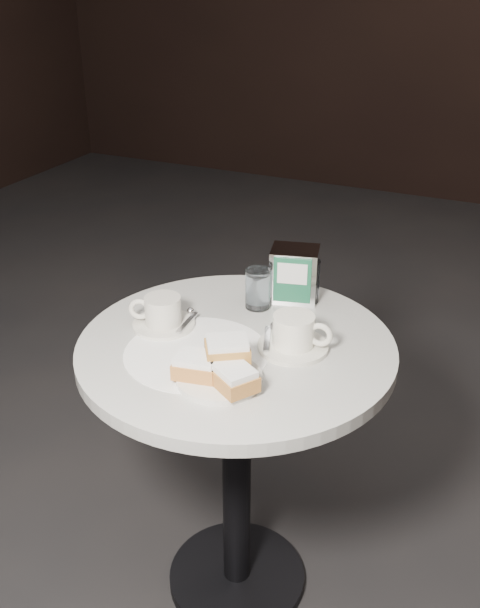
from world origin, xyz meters
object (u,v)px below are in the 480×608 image
(beignet_plate, at_px, (219,369))
(water_glass_left, at_px, (258,289))
(water_glass_right, at_px, (306,282))
(coffee_cup_right, at_px, (294,335))
(coffee_cup_left, at_px, (163,314))
(napkin_dispenser, at_px, (294,274))
(cafe_table, at_px, (236,415))

(beignet_plate, distance_m, water_glass_left, 0.33)
(water_glass_left, relative_size, water_glass_right, 0.94)
(water_glass_left, bearing_deg, coffee_cup_right, -44.75)
(water_glass_right, bearing_deg, coffee_cup_right, -76.44)
(coffee_cup_left, height_order, napkin_dispenser, napkin_dispenser)
(beignet_plate, height_order, water_glass_right, water_glass_right)
(coffee_cup_right, xyz_separation_m, water_glass_right, (-0.06, 0.23, 0.02))
(coffee_cup_left, relative_size, napkin_dispenser, 1.37)
(coffee_cup_left, distance_m, water_glass_left, 0.24)
(coffee_cup_right, height_order, water_glass_right, water_glass_right)
(beignet_plate, height_order, coffee_cup_right, beignet_plate)
(water_glass_left, bearing_deg, napkin_dispenser, 50.98)
(cafe_table, distance_m, water_glass_left, 0.30)
(coffee_cup_right, xyz_separation_m, napkin_dispenser, (-0.09, 0.22, 0.03))
(cafe_table, xyz_separation_m, water_glass_right, (0.07, 0.26, 0.25))
(cafe_table, height_order, water_glass_left, water_glass_left)
(beignet_plate, xyz_separation_m, coffee_cup_right, (0.09, 0.18, 0.00))
(cafe_table, distance_m, napkin_dispenser, 0.37)
(coffee_cup_left, xyz_separation_m, coffee_cup_right, (0.31, 0.03, 0.00))
(coffee_cup_right, bearing_deg, coffee_cup_left, -179.20)
(cafe_table, relative_size, water_glass_left, 7.62)
(beignet_plate, xyz_separation_m, napkin_dispenser, (0.00, 0.41, 0.04))
(coffee_cup_right, bearing_deg, beignet_plate, -121.21)
(coffee_cup_left, relative_size, coffee_cup_right, 1.07)
(cafe_table, xyz_separation_m, napkin_dispenser, (0.04, 0.25, 0.26))
(beignet_plate, bearing_deg, coffee_cup_left, 145.42)
(cafe_table, distance_m, beignet_plate, 0.28)
(beignet_plate, relative_size, water_glass_left, 1.99)
(cafe_table, height_order, beignet_plate, beignet_plate)
(cafe_table, bearing_deg, water_glass_right, 74.85)
(coffee_cup_left, xyz_separation_m, water_glass_left, (0.16, 0.18, 0.02))
(water_glass_left, height_order, napkin_dispenser, napkin_dispenser)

